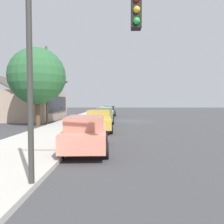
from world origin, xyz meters
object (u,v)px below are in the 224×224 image
(car_seafoam, at_px, (106,112))
(car_silver, at_px, (110,109))
(car_mustard, at_px, (99,120))
(traffic_light_main, at_px, (72,49))
(car_olive, at_px, (104,115))
(car_coral, at_px, (86,133))
(shade_tree, at_px, (37,76))
(fire_hydrant_red, at_px, (85,121))
(utility_pole_wooden, at_px, (47,84))
(car_charcoal, at_px, (109,111))

(car_seafoam, distance_m, car_silver, 12.21)
(car_mustard, xyz_separation_m, traffic_light_main, (-10.87, -0.27, 2.67))
(car_mustard, relative_size, car_silver, 1.12)
(car_seafoam, bearing_deg, car_olive, -178.01)
(car_mustard, xyz_separation_m, car_seafoam, (12.45, -0.00, -0.00))
(car_coral, bearing_deg, traffic_light_main, -179.45)
(shade_tree, height_order, traffic_light_main, shade_tree)
(car_silver, bearing_deg, fire_hydrant_red, 178.97)
(shade_tree, bearing_deg, car_silver, -15.41)
(car_seafoam, distance_m, utility_pole_wooden, 9.94)
(car_coral, relative_size, car_olive, 1.09)
(car_coral, distance_m, car_mustard, 6.61)
(car_olive, distance_m, traffic_light_main, 17.14)
(utility_pole_wooden, bearing_deg, car_charcoal, -22.03)
(traffic_light_main, xyz_separation_m, fire_hydrant_red, (13.67, 1.66, -2.99))
(traffic_light_main, distance_m, fire_hydrant_red, 14.09)
(car_seafoam, height_order, car_charcoal, same)
(car_coral, distance_m, car_seafoam, 19.06)
(utility_pole_wooden, relative_size, fire_hydrant_red, 10.56)
(car_charcoal, relative_size, shade_tree, 0.69)
(car_silver, xyz_separation_m, traffic_light_main, (-35.53, -0.21, 2.68))
(car_seafoam, height_order, shade_tree, shade_tree)
(shade_tree, bearing_deg, fire_hydrant_red, -97.33)
(car_seafoam, xyz_separation_m, traffic_light_main, (-23.32, -0.27, 2.68))
(car_silver, xyz_separation_m, fire_hydrant_red, (-21.86, 1.45, -0.32))
(car_silver, bearing_deg, shade_tree, 167.36)
(fire_hydrant_red, bearing_deg, car_mustard, -153.61)
(shade_tree, bearing_deg, car_olive, -65.45)
(car_coral, relative_size, fire_hydrant_red, 6.64)
(car_coral, height_order, car_seafoam, same)
(car_coral, relative_size, car_silver, 1.06)
(car_olive, height_order, utility_pole_wooden, utility_pole_wooden)
(car_silver, relative_size, shade_tree, 0.63)
(car_seafoam, relative_size, traffic_light_main, 0.94)
(car_olive, relative_size, shade_tree, 0.62)
(car_coral, bearing_deg, utility_pole_wooden, 22.27)
(car_silver, xyz_separation_m, utility_pole_wooden, (-19.96, 5.45, 3.12))
(car_olive, distance_m, utility_pole_wooden, 6.45)
(car_seafoam, height_order, car_silver, same)
(car_olive, relative_size, traffic_light_main, 0.83)
(car_charcoal, height_order, car_silver, same)
(car_mustard, xyz_separation_m, car_silver, (24.66, -0.06, -0.00))
(car_seafoam, xyz_separation_m, fire_hydrant_red, (-9.65, 1.39, -0.32))
(car_charcoal, xyz_separation_m, car_silver, (6.35, 0.06, -0.00))
(car_olive, bearing_deg, car_silver, -0.70)
(car_coral, height_order, fire_hydrant_red, car_coral)
(car_coral, bearing_deg, car_silver, -3.30)
(traffic_light_main, bearing_deg, car_mustard, 1.43)
(car_mustard, height_order, traffic_light_main, traffic_light_main)
(traffic_light_main, height_order, utility_pole_wooden, utility_pole_wooden)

